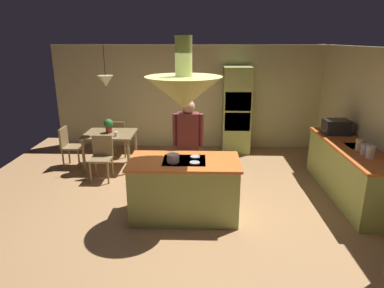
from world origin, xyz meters
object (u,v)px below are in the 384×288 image
at_px(oven_tower, 237,110).
at_px(cup_on_table, 116,134).
at_px(canister_tea, 360,145).
at_px(dining_table, 110,138).
at_px(canister_sugar, 365,149).
at_px(canister_flour, 370,152).
at_px(kitchen_island, 184,188).
at_px(cooking_pot_on_cooktop, 173,158).
at_px(person_at_island, 188,142).
at_px(chair_at_corner, 69,144).
at_px(microwave_on_counter, 336,127).
at_px(potted_plant_on_table, 109,125).
at_px(chair_by_back_wall, 118,136).
at_px(chair_facing_island, 102,155).

relative_size(oven_tower, cup_on_table, 22.93).
height_order(cup_on_table, canister_tea, canister_tea).
distance_m(dining_table, canister_sugar, 4.88).
distance_m(dining_table, canister_flour, 4.95).
height_order(kitchen_island, cooking_pot_on_cooktop, cooking_pot_on_cooktop).
xyz_separation_m(oven_tower, person_at_island, (-1.07, -2.52, -0.04)).
relative_size(person_at_island, chair_at_corner, 1.98).
xyz_separation_m(kitchen_island, oven_tower, (1.10, 3.24, 0.56)).
height_order(oven_tower, microwave_on_counter, oven_tower).
xyz_separation_m(potted_plant_on_table, cooking_pot_on_cooktop, (1.56, -2.27, 0.08)).
relative_size(chair_at_corner, cup_on_table, 9.67).
bearing_deg(chair_at_corner, potted_plant_on_table, -87.54).
bearing_deg(microwave_on_counter, chair_by_back_wall, 165.09).
bearing_deg(microwave_on_counter, potted_plant_on_table, 172.76).
bearing_deg(canister_tea, oven_tower, 122.65).
bearing_deg(oven_tower, kitchen_island, -108.74).
distance_m(oven_tower, microwave_on_counter, 2.42).
bearing_deg(chair_by_back_wall, cup_on_table, 102.57).
relative_size(chair_by_back_wall, potted_plant_on_table, 2.90).
relative_size(dining_table, canister_sugar, 6.02).
xyz_separation_m(dining_table, cooking_pot_on_cooktop, (1.54, -2.23, 0.35)).
distance_m(chair_by_back_wall, microwave_on_counter, 4.73).
bearing_deg(kitchen_island, cup_on_table, 128.66).
relative_size(dining_table, microwave_on_counter, 2.28).
bearing_deg(canister_flour, canister_tea, 90.00).
bearing_deg(microwave_on_counter, dining_table, 173.20).
bearing_deg(kitchen_island, canister_flour, 3.38).
bearing_deg(dining_table, canister_sugar, -21.11).
bearing_deg(canister_flour, kitchen_island, -176.62).
bearing_deg(kitchen_island, oven_tower, 71.26).
height_order(chair_at_corner, canister_flour, canister_flour).
height_order(canister_tea, cooking_pot_on_cooktop, canister_tea).
distance_m(canister_sugar, microwave_on_counter, 1.21).
relative_size(chair_by_back_wall, canister_flour, 4.45).
height_order(chair_facing_island, potted_plant_on_table, potted_plant_on_table).
height_order(person_at_island, potted_plant_on_table, person_at_island).
bearing_deg(canister_sugar, dining_table, 158.89).
bearing_deg(canister_tea, chair_at_corner, 163.89).
bearing_deg(canister_sugar, chair_at_corner, 162.16).
bearing_deg(person_at_island, potted_plant_on_table, 140.96).
relative_size(person_at_island, canister_flour, 8.81).
xyz_separation_m(cup_on_table, canister_sugar, (4.34, -1.53, 0.21)).
bearing_deg(canister_flour, oven_tower, 119.50).
distance_m(oven_tower, chair_facing_island, 3.38).
distance_m(person_at_island, potted_plant_on_table, 2.25).
relative_size(chair_at_corner, canister_tea, 4.39).
distance_m(dining_table, cooking_pot_on_cooktop, 2.73).
xyz_separation_m(person_at_island, chair_at_corner, (-2.64, 1.38, -0.49)).
xyz_separation_m(oven_tower, cooking_pot_on_cooktop, (-1.26, -3.37, -0.02)).
xyz_separation_m(kitchen_island, person_at_island, (0.03, 0.72, 0.52)).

